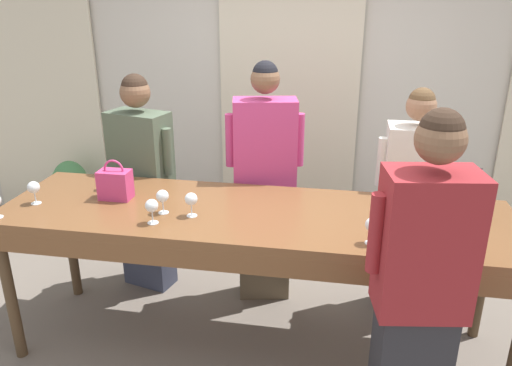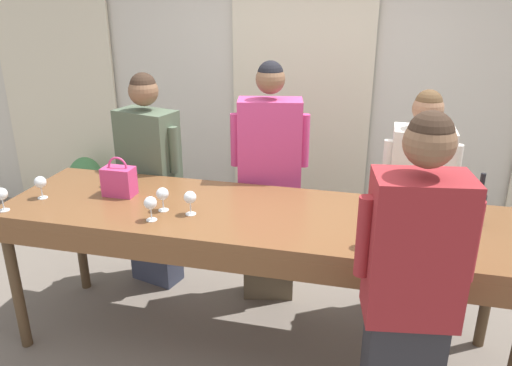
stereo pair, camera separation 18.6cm
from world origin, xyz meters
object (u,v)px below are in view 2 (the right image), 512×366
(wine_glass_center_right, at_px, (112,171))
(guest_pink_top, at_px, (269,184))
(wine_glass_center_left, at_px, (162,195))
(wine_glass_back_left, at_px, (1,195))
(wine_bottle, at_px, (478,206))
(wine_glass_front_left, at_px, (419,229))
(potted_plant, at_px, (87,188))
(wine_glass_center_mid, at_px, (150,204))
(wine_glass_front_mid, at_px, (436,188))
(wine_glass_back_right, at_px, (190,198))
(host_pouring, at_px, (409,302))
(wine_glass_back_mid, at_px, (40,183))
(handbag, at_px, (119,181))
(tasting_bar, at_px, (252,225))
(wine_glass_front_right, at_px, (367,229))
(guest_olive_jacket, at_px, (151,181))
(guest_cream_sweater, at_px, (415,208))

(wine_glass_center_right, relative_size, guest_pink_top, 0.08)
(wine_glass_center_left, height_order, wine_glass_back_left, same)
(wine_bottle, bearing_deg, wine_glass_center_left, -172.07)
(wine_glass_front_left, distance_m, potted_plant, 3.57)
(wine_glass_center_mid, relative_size, guest_pink_top, 0.08)
(wine_glass_front_mid, bearing_deg, wine_glass_front_left, -102.32)
(wine_glass_back_right, distance_m, host_pouring, 1.36)
(guest_pink_top, bearing_deg, wine_glass_back_mid, -150.74)
(handbag, bearing_deg, wine_glass_back_mid, -159.85)
(tasting_bar, xyz_separation_m, host_pouring, (0.90, -0.64, 0.02))
(handbag, distance_m, guest_pink_top, 1.06)
(wine_glass_center_left, distance_m, wine_glass_back_mid, 0.84)
(wine_glass_front_left, distance_m, wine_glass_front_right, 0.27)
(wine_glass_center_mid, bearing_deg, wine_glass_center_right, 137.67)
(wine_bottle, relative_size, guest_olive_jacket, 0.18)
(wine_glass_center_left, xyz_separation_m, wine_glass_back_right, (0.18, -0.01, 0.00))
(wine_glass_back_right, height_order, host_pouring, host_pouring)
(wine_glass_front_left, bearing_deg, wine_glass_center_left, 175.33)
(wine_glass_back_right, bearing_deg, wine_glass_back_mid, 179.51)
(wine_glass_front_mid, xyz_separation_m, host_pouring, (-0.19, -1.04, -0.17))
(wine_glass_back_mid, relative_size, wine_glass_back_right, 1.00)
(wine_glass_front_left, height_order, guest_cream_sweater, guest_cream_sweater)
(handbag, distance_m, wine_glass_center_mid, 0.48)
(wine_glass_front_mid, relative_size, wine_glass_back_mid, 1.00)
(guest_pink_top, xyz_separation_m, guest_cream_sweater, (1.03, 0.00, -0.08))
(wine_glass_front_mid, height_order, wine_glass_center_left, same)
(wine_glass_back_left, bearing_deg, wine_glass_front_right, 1.42)
(wine_glass_back_right, height_order, guest_olive_jacket, guest_olive_jacket)
(wine_glass_center_left, bearing_deg, tasting_bar, 9.97)
(wine_glass_front_right, bearing_deg, guest_cream_sweater, 71.34)
(guest_pink_top, bearing_deg, wine_bottle, -20.46)
(guest_pink_top, bearing_deg, tasting_bar, -87.20)
(potted_plant, bearing_deg, wine_glass_front_right, -32.40)
(wine_glass_center_mid, distance_m, guest_pink_top, 1.04)
(wine_glass_back_mid, bearing_deg, potted_plant, 114.76)
(wine_glass_front_mid, relative_size, host_pouring, 0.08)
(wine_glass_center_right, xyz_separation_m, wine_glass_back_mid, (-0.33, -0.31, 0.00))
(wine_glass_back_mid, distance_m, guest_olive_jacket, 0.88)
(wine_glass_center_right, relative_size, wine_glass_back_left, 1.00)
(wine_bottle, distance_m, wine_glass_center_left, 1.83)
(wine_glass_center_right, height_order, wine_glass_back_right, same)
(guest_olive_jacket, bearing_deg, handbag, -83.53)
(handbag, height_order, guest_pink_top, guest_pink_top)
(host_pouring, bearing_deg, wine_glass_front_right, 119.99)
(wine_glass_front_left, distance_m, guest_pink_top, 1.32)
(host_pouring, bearing_deg, wine_glass_back_right, 156.87)
(wine_glass_center_right, bearing_deg, handbag, -47.40)
(guest_olive_jacket, height_order, guest_cream_sweater, guest_olive_jacket)
(wine_glass_front_mid, height_order, wine_glass_back_left, same)
(wine_glass_front_right, xyz_separation_m, guest_cream_sweater, (0.31, 0.92, -0.25))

